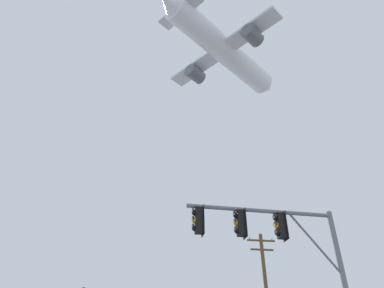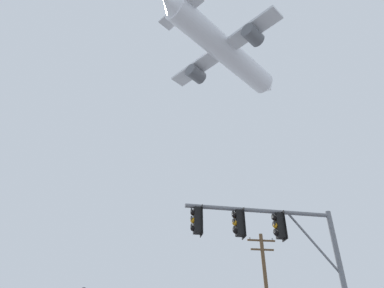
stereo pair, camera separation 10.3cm
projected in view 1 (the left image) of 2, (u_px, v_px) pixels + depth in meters
signal_pole_near at (282, 249)px, 12.02m from camera, size 5.59×0.60×6.55m
airplane at (224, 51)px, 56.04m from camera, size 23.52×19.48×7.42m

